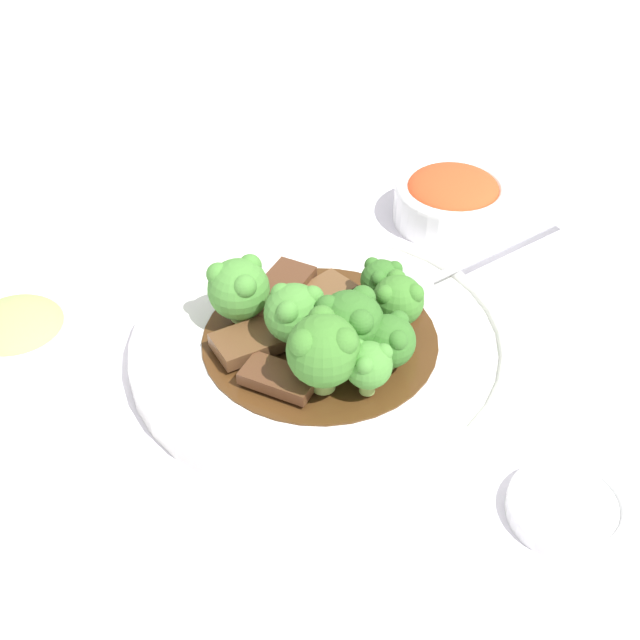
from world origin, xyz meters
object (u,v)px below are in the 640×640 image
Objects in this scene: beef_strip_0 at (319,296)px; sauce_dish at (567,507)px; beef_strip_1 at (252,338)px; main_plate at (320,344)px; beef_strip_4 at (286,285)px; broccoli_floret_3 at (381,280)px; beef_strip_3 at (279,378)px; broccoli_floret_6 at (294,312)px; broccoli_floret_1 at (389,340)px; broccoli_floret_2 at (324,349)px; broccoli_floret_5 at (398,300)px; broccoli_floret_7 at (239,288)px; serving_spoon at (412,286)px; broccoli_floret_4 at (350,323)px; beef_strip_2 at (281,314)px; broccoli_floret_0 at (368,364)px; side_bowl_appetizer at (19,337)px; side_bowl_kimchi at (452,198)px.

beef_strip_0 is 0.84× the size of sauce_dish.
main_plate is at bearing -3.08° from beef_strip_1.
beef_strip_4 is 1.29× the size of broccoli_floret_3.
beef_strip_3 is at bearing 137.75° from sauce_dish.
broccoli_floret_1 is at bearing -30.09° from broccoli_floret_6.
broccoli_floret_2 reaches higher than broccoli_floret_5.
main_plate is 0.05m from broccoli_floret_6.
broccoli_floret_6 is (-0.01, -0.06, 0.03)m from beef_strip_4.
serving_spoon is at bearing -0.46° from broccoli_floret_7.
broccoli_floret_6 is at bearing 150.01° from broccoli_floret_4.
broccoli_floret_5 is (0.08, -0.03, 0.02)m from beef_strip_2.
broccoli_floret_4 is at bearing -62.98° from main_plate.
broccoli_floret_0 is at bearing -55.93° from broccoli_floret_6.
serving_spoon is at bearing 56.55° from broccoli_floret_5.
broccoli_floret_2 reaches higher than beef_strip_2.
broccoli_floret_2 is 0.13m from serving_spoon.
broccoli_floret_1 reaches higher than beef_strip_1.
broccoli_floret_7 is (-0.03, 0.04, -0.00)m from broccoli_floret_6.
beef_strip_4 is 0.09m from broccoli_floret_4.
side_bowl_appetizer is at bearing 154.49° from broccoli_floret_0.
beef_strip_0 is 0.25m from sauce_dish.
beef_strip_0 is 0.60× the size of side_bowl_kimchi.
serving_spoon reaches higher than beef_strip_3.
broccoli_floret_0 is 0.18× the size of serving_spoon.
broccoli_floret_7 is at bearing 158.28° from beef_strip_2.
broccoli_floret_6 is at bearing 102.36° from broccoli_floret_2.
broccoli_floret_4 is (0.03, -0.09, 0.03)m from beef_strip_4.
side_bowl_appetizer is (-0.21, 0.10, -0.03)m from broccoli_floret_2.
beef_strip_4 is 0.11m from broccoli_floret_1.
beef_strip_2 is 1.36× the size of broccoli_floret_1.
broccoli_floret_2 is 0.10m from broccoli_floret_7.
broccoli_floret_7 is 0.22× the size of serving_spoon.
beef_strip_2 is 0.04m from beef_strip_4.
side_bowl_kimchi reaches higher than beef_strip_2.
broccoli_floret_3 is 0.17m from side_bowl_kimchi.
beef_strip_2 is (-0.03, -0.02, 0.00)m from beef_strip_0.
broccoli_floret_6 is 0.05m from broccoli_floret_7.
broccoli_floret_1 is 0.40× the size of side_bowl_kimchi.
beef_strip_4 is 0.73× the size of sauce_dish.
broccoli_floret_7 is at bearing -175.01° from beef_strip_0.
side_bowl_appetizer is (-0.23, 0.01, -0.00)m from beef_strip_0.
side_bowl_kimchi is at bearing 41.12° from broccoli_floret_6.
broccoli_floret_1 is at bearing -102.31° from broccoli_floret_3.
beef_strip_0 is 0.05m from broccoli_floret_3.
side_bowl_kimchi is at bearing 34.55° from beef_strip_2.
side_bowl_kimchi is (0.10, 0.16, -0.02)m from broccoli_floret_5.
broccoli_floret_6 is (-0.04, 0.06, 0.01)m from broccoli_floret_0.
broccoli_floret_2 is (-0.02, -0.09, 0.03)m from beef_strip_0.
beef_strip_3 is 1.39× the size of broccoli_floret_1.
side_bowl_appetizer is (-0.26, 0.09, -0.02)m from broccoli_floret_1.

